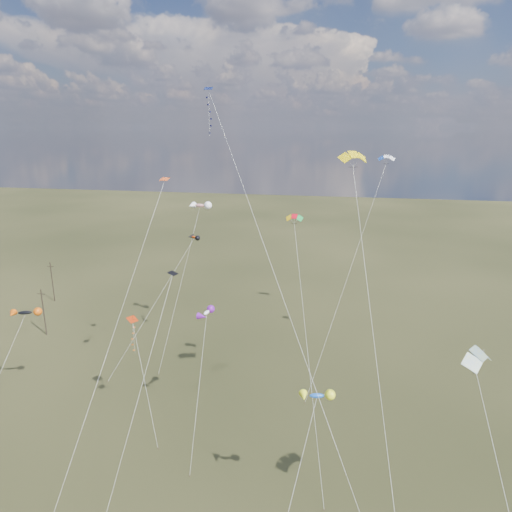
# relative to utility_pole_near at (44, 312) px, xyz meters

# --- Properties ---
(utility_pole_near) EXTENTS (1.40, 0.20, 8.00)m
(utility_pole_near) POSITION_rel_utility_pole_near_xyz_m (0.00, 0.00, 0.00)
(utility_pole_near) COLOR black
(utility_pole_near) RESTS_ON ground
(utility_pole_far) EXTENTS (1.40, 0.20, 8.00)m
(utility_pole_far) POSITION_rel_utility_pole_near_xyz_m (-8.00, 14.00, 0.00)
(utility_pole_far) COLOR black
(utility_pole_far) RESTS_ON ground
(diamond_navy_tall) EXTENTS (21.06, 26.50, 37.29)m
(diamond_navy_tall) POSITION_rel_utility_pole_near_xyz_m (35.29, -16.33, 27.70)
(diamond_navy_tall) COLOR #0C1749
(diamond_navy_tall) RESTS_ON ground
(diamond_black_mid) EXTENTS (3.50, 12.66, 20.20)m
(diamond_black_mid) POSITION_rel_utility_pole_near_xyz_m (31.33, -26.67, 10.09)
(diamond_black_mid) COLOR black
(diamond_black_mid) RESTS_ON ground
(diamond_red_low) EXTENTS (5.47, 6.40, 12.47)m
(diamond_red_low) POSITION_rel_utility_pole_near_xyz_m (24.85, -17.47, 5.79)
(diamond_red_low) COLOR #9F2607
(diamond_red_low) RESTS_ON ground
(diamond_orange_center) EXTENTS (3.67, 23.27, 28.09)m
(diamond_orange_center) POSITION_rel_utility_pole_near_xyz_m (27.70, -22.17, 15.31)
(diamond_orange_center) COLOR #E7521E
(diamond_orange_center) RESTS_ON ground
(parafoil_yellow) EXTENTS (6.80, 22.62, 31.58)m
(parafoil_yellow) POSITION_rel_utility_pole_near_xyz_m (48.33, -18.19, 26.66)
(parafoil_yellow) COLOR #DBBD0C
(parafoil_yellow) RESTS_ON ground
(parafoil_blue_white) EXTENTS (10.78, 23.69, 29.64)m
(parafoil_blue_white) POSITION_rel_utility_pole_near_xyz_m (53.54, 11.39, 24.77)
(parafoil_blue_white) COLOR #214DAE
(parafoil_blue_white) RESTS_ON ground
(parafoil_striped) EXTENTS (5.18, 15.79, 19.36)m
(parafoil_striped) POSITION_rel_utility_pole_near_xyz_m (57.11, -31.55, 14.48)
(parafoil_striped) COLOR gold
(parafoil_striped) RESTS_ON ground
(parafoil_tricolor) EXTENTS (6.15, 17.40, 24.10)m
(parafoil_tricolor) POSITION_rel_utility_pole_near_xyz_m (42.26, -11.07, 19.29)
(parafoil_tricolor) COLOR #EAB30E
(parafoil_tricolor) RESTS_ON ground
(novelty_black_orange) EXTENTS (3.49, 10.31, 12.39)m
(novelty_black_orange) POSITION_rel_utility_pole_near_xyz_m (10.71, -17.13, 7.76)
(novelty_black_orange) COLOR black
(novelty_black_orange) RESTS_ON ground
(novelty_orange_black) EXTENTS (10.19, 12.98, 18.27)m
(novelty_orange_black) POSITION_rel_utility_pole_near_xyz_m (26.29, 0.15, 13.62)
(novelty_orange_black) COLOR #C73705
(novelty_orange_black) RESTS_ON ground
(novelty_white_purple) EXTENTS (1.39, 9.67, 14.43)m
(novelty_white_purple) POSITION_rel_utility_pole_near_xyz_m (33.63, -17.64, 9.79)
(novelty_white_purple) COLOR white
(novelty_white_purple) RESTS_ON ground
(novelty_redwhite_stripe) EXTENTS (4.60, 13.28, 22.60)m
(novelty_redwhite_stripe) POSITION_rel_utility_pole_near_xyz_m (26.21, 3.78, 17.80)
(novelty_redwhite_stripe) COLOR red
(novelty_redwhite_stripe) RESTS_ON ground
(novelty_blue_yellow) EXTENTS (4.22, 11.07, 13.15)m
(novelty_blue_yellow) POSITION_rel_utility_pole_near_xyz_m (46.34, -29.34, 8.51)
(novelty_blue_yellow) COLOR blue
(novelty_blue_yellow) RESTS_ON ground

